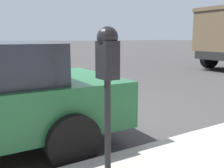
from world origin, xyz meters
The scene contains 2 objects.
ground_plane centered at (0.00, 0.00, 0.00)m, with size 220.00×220.00×0.00m, color #3D3A3A.
parking_meter centered at (-2.62, 0.36, 1.23)m, with size 0.21×0.19×1.42m.
Camera 1 is at (-4.63, 1.55, 1.47)m, focal length 42.00 mm.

